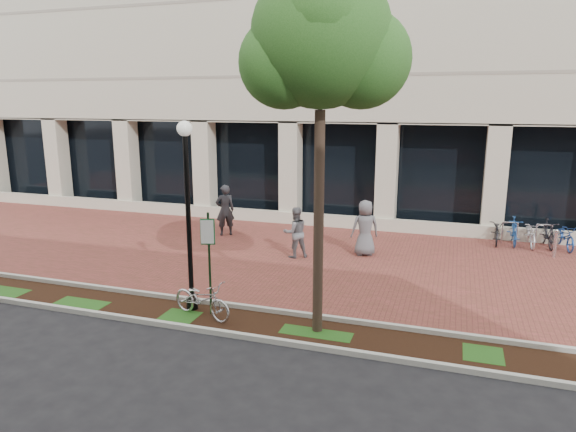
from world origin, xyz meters
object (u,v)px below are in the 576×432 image
(street_tree, at_px, (323,47))
(pedestrian_mid, at_px, (295,232))
(locked_bicycle, at_px, (202,299))
(pedestrian_left, at_px, (225,210))
(bollard, at_px, (555,243))
(parking_sign, at_px, (209,251))
(pedestrian_right, at_px, (365,228))
(bike_rack_cluster, at_px, (531,233))
(lamppost, at_px, (188,207))

(street_tree, xyz_separation_m, pedestrian_mid, (-2.17, 5.12, -5.22))
(locked_bicycle, xyz_separation_m, pedestrian_left, (-2.73, 7.15, 0.53))
(pedestrian_mid, xyz_separation_m, bollard, (8.10, 2.66, -0.36))
(parking_sign, distance_m, pedestrian_right, 6.62)
(pedestrian_left, height_order, pedestrian_mid, pedestrian_left)
(parking_sign, height_order, bollard, parking_sign)
(pedestrian_left, relative_size, bike_rack_cluster, 0.66)
(bike_rack_cluster, bearing_deg, bollard, -68.13)
(pedestrian_left, bearing_deg, locked_bicycle, 73.97)
(lamppost, relative_size, street_tree, 0.60)
(bike_rack_cluster, bearing_deg, pedestrian_mid, -155.69)
(parking_sign, distance_m, bike_rack_cluster, 12.12)
(parking_sign, bearing_deg, pedestrian_left, 94.97)
(street_tree, height_order, pedestrian_right, street_tree)
(locked_bicycle, bearing_deg, bollard, -31.10)
(street_tree, xyz_separation_m, locked_bicycle, (-2.83, -0.15, -5.61))
(street_tree, bearing_deg, parking_sign, 179.00)
(street_tree, distance_m, pedestrian_mid, 7.63)
(parking_sign, xyz_separation_m, locked_bicycle, (-0.12, -0.19, -1.14))
(pedestrian_left, distance_m, pedestrian_mid, 3.88)
(parking_sign, height_order, locked_bicycle, parking_sign)
(locked_bicycle, distance_m, bike_rack_cluster, 12.29)
(parking_sign, xyz_separation_m, street_tree, (2.71, -0.05, 4.47))
(pedestrian_right, xyz_separation_m, bike_rack_cluster, (5.39, 2.96, -0.47))
(pedestrian_left, xyz_separation_m, pedestrian_right, (5.50, -0.93, -0.05))
(pedestrian_left, bearing_deg, pedestrian_right, 133.51)
(parking_sign, distance_m, bollard, 11.65)
(parking_sign, distance_m, pedestrian_mid, 5.16)
(pedestrian_right, bearing_deg, bike_rack_cluster, -175.12)
(bollard, bearing_deg, bike_rack_cluster, 115.12)
(lamppost, bearing_deg, pedestrian_right, 61.16)
(pedestrian_mid, height_order, pedestrian_right, pedestrian_right)
(street_tree, height_order, pedestrian_mid, street_tree)
(pedestrian_left, relative_size, pedestrian_mid, 1.17)
(bollard, bearing_deg, street_tree, -127.29)
(lamppost, height_order, pedestrian_left, lamppost)
(lamppost, height_order, locked_bicycle, lamppost)
(pedestrian_right, relative_size, bike_rack_cluster, 0.63)
(pedestrian_mid, distance_m, pedestrian_right, 2.32)
(parking_sign, distance_m, pedestrian_left, 7.54)
(street_tree, xyz_separation_m, pedestrian_right, (-0.06, 6.07, -5.13))
(parking_sign, relative_size, bike_rack_cluster, 0.85)
(parking_sign, distance_m, locked_bicycle, 1.16)
(pedestrian_left, bearing_deg, bike_rack_cluster, 153.67)
(parking_sign, xyz_separation_m, pedestrian_left, (-2.85, 6.96, -0.61))
(parking_sign, bearing_deg, bollard, 24.53)
(parking_sign, xyz_separation_m, bollard, (8.63, 7.74, -1.11))
(parking_sign, height_order, pedestrian_right, parking_sign)
(locked_bicycle, height_order, pedestrian_mid, pedestrian_mid)
(pedestrian_right, xyz_separation_m, bollard, (5.98, 1.71, -0.45))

